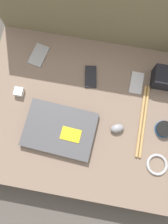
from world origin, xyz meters
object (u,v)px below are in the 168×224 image
(computer_mouse, at_px, (117,128))
(phone_silver, at_px, (39,55))
(camera_pouch, at_px, (166,78))
(speaker_puck, at_px, (164,129))
(phone_small, at_px, (91,77))
(laptop, at_px, (60,130))
(phone_black, at_px, (136,83))
(charger_brick, at_px, (19,92))

(computer_mouse, relative_size, phone_silver, 0.56)
(camera_pouch, bearing_deg, speaker_puck, -84.20)
(speaker_puck, relative_size, phone_small, 0.66)
(speaker_puck, xyz_separation_m, phone_small, (-0.38, 0.20, -0.01))
(laptop, height_order, phone_silver, laptop)
(speaker_puck, xyz_separation_m, phone_black, (-0.15, 0.21, -0.01))
(speaker_puck, bearing_deg, computer_mouse, -170.67)
(camera_pouch, relative_size, charger_brick, 2.99)
(laptop, relative_size, camera_pouch, 2.68)
(laptop, distance_m, charger_brick, 0.27)
(camera_pouch, bearing_deg, phone_small, -173.33)
(phone_silver, height_order, charger_brick, charger_brick)
(computer_mouse, height_order, phone_silver, computer_mouse)
(laptop, bearing_deg, phone_black, 45.89)
(phone_small, height_order, camera_pouch, camera_pouch)
(camera_pouch, bearing_deg, laptop, -143.99)
(phone_black, distance_m, phone_small, 0.22)
(computer_mouse, height_order, charger_brick, computer_mouse)
(phone_silver, bearing_deg, speaker_puck, -10.13)
(phone_black, xyz_separation_m, charger_brick, (-0.55, -0.15, 0.01))
(speaker_puck, xyz_separation_m, camera_pouch, (-0.02, 0.24, 0.03))
(computer_mouse, distance_m, phone_silver, 0.54)
(phone_silver, bearing_deg, phone_black, 4.99)
(speaker_puck, height_order, charger_brick, charger_brick)
(laptop, relative_size, phone_silver, 2.59)
(phone_silver, bearing_deg, phone_small, -1.64)
(computer_mouse, distance_m, camera_pouch, 0.34)
(charger_brick, bearing_deg, computer_mouse, -10.44)
(phone_small, xyz_separation_m, charger_brick, (-0.33, -0.14, 0.01))
(phone_small, height_order, charger_brick, charger_brick)
(camera_pouch, bearing_deg, phone_silver, 177.64)
(camera_pouch, height_order, charger_brick, camera_pouch)
(camera_pouch, bearing_deg, phone_black, -165.25)
(phone_silver, relative_size, phone_black, 1.15)
(computer_mouse, relative_size, charger_brick, 1.74)
(phone_silver, distance_m, charger_brick, 0.22)
(speaker_puck, relative_size, charger_brick, 1.90)
(laptop, bearing_deg, camera_pouch, 39.51)
(computer_mouse, bearing_deg, speaker_puck, -12.81)
(charger_brick, bearing_deg, phone_silver, 77.15)
(phone_small, bearing_deg, charger_brick, -166.07)
(phone_silver, xyz_separation_m, camera_pouch, (0.64, -0.03, 0.04))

